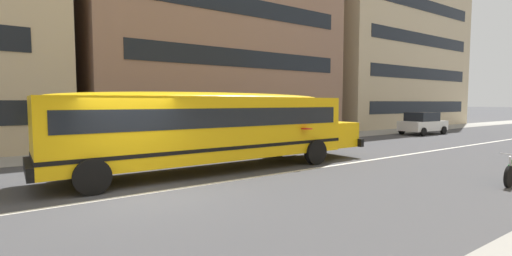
% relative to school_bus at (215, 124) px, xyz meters
% --- Properties ---
extents(ground_plane, '(400.00, 400.00, 0.00)m').
position_rel_school_bus_xyz_m(ground_plane, '(-3.22, -1.80, -1.62)').
color(ground_plane, '#424244').
extents(sidewalk_far, '(120.00, 3.00, 0.01)m').
position_rel_school_bus_xyz_m(sidewalk_far, '(-3.22, 6.34, -1.61)').
color(sidewalk_far, gray).
rests_on(sidewalk_far, ground_plane).
extents(lane_centreline, '(110.00, 0.16, 0.01)m').
position_rel_school_bus_xyz_m(lane_centreline, '(-3.22, -1.80, -1.62)').
color(lane_centreline, silver).
rests_on(lane_centreline, ground_plane).
extents(school_bus, '(12.21, 2.94, 2.73)m').
position_rel_school_bus_xyz_m(school_bus, '(0.00, 0.00, 0.00)').
color(school_bus, yellow).
rests_on(school_bus, ground_plane).
extents(parked_car_white_mid_block, '(3.95, 1.99, 1.64)m').
position_rel_school_bus_xyz_m(parked_car_white_mid_block, '(19.36, 3.44, -0.78)').
color(parked_car_white_mid_block, silver).
rests_on(parked_car_white_mid_block, ground_plane).
extents(apartment_block_far_centre, '(17.90, 11.05, 16.50)m').
position_rel_school_bus_xyz_m(apartment_block_far_centre, '(6.59, 13.34, 6.63)').
color(apartment_block_far_centre, '#93705B').
rests_on(apartment_block_far_centre, ground_plane).
extents(apartment_block_far_right, '(18.75, 11.10, 19.70)m').
position_rel_school_bus_xyz_m(apartment_block_far_right, '(26.78, 13.36, 8.23)').
color(apartment_block_far_right, '#C6B28E').
rests_on(apartment_block_far_right, ground_plane).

